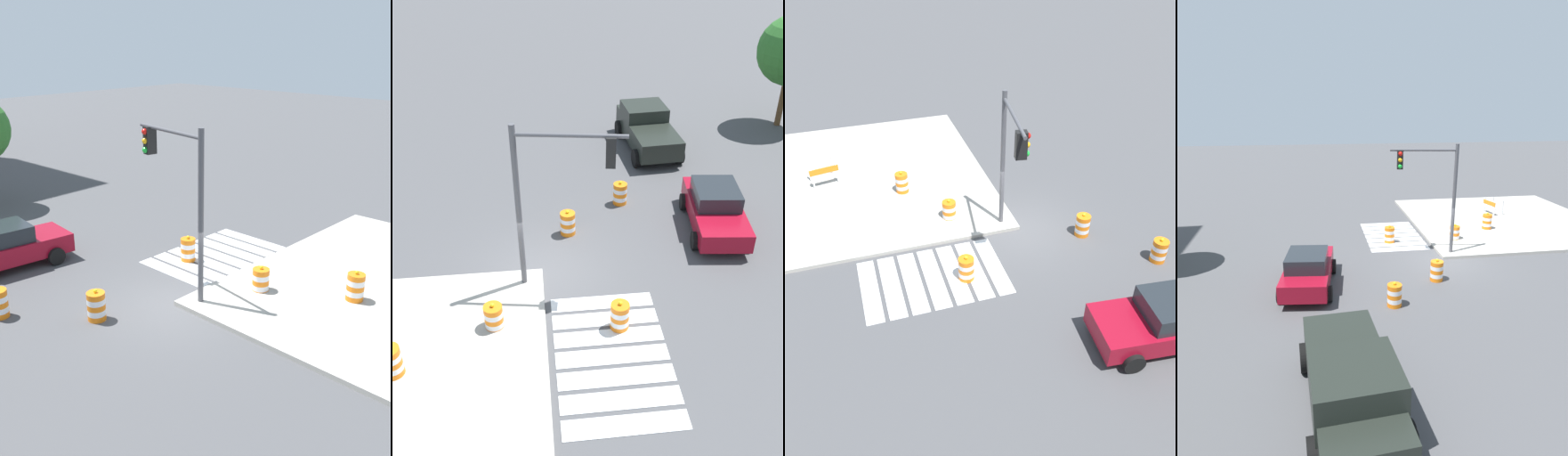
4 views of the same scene
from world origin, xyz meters
The scene contains 9 objects.
ground_plane centered at (0.00, 0.00, 0.00)m, with size 120.00×120.00×0.00m, color #474749.
crosswalk_stripes centered at (4.00, 1.80, 0.01)m, with size 5.10×3.20×0.02m.
sports_car centered at (-2.08, 6.62, 0.81)m, with size 4.47×2.49×1.63m.
pickup_truck centered at (-9.45, 5.50, 0.97)m, with size 5.28×2.65×1.92m.
traffic_barrel_near_corner centered at (-2.24, 1.06, 0.45)m, with size 0.56×0.56×1.02m.
traffic_barrel_crosswalk_end centered at (-4.18, 3.35, 0.45)m, with size 0.56×0.56×1.02m.
traffic_barrel_median_near centered at (2.55, -1.51, 0.45)m, with size 0.56×0.56×1.02m.
traffic_barrel_median_far centered at (2.88, 2.18, 0.45)m, with size 0.56×0.56×1.02m.
traffic_light_pole centered at (0.76, 0.53, 3.91)m, with size 0.71×3.26×5.50m.
Camera 2 is at (14.14, -0.04, 11.29)m, focal length 41.61 mm.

